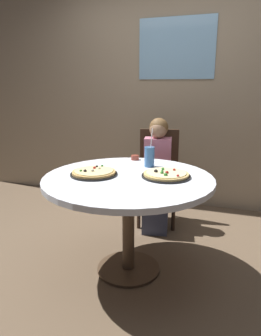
{
  "coord_description": "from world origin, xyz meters",
  "views": [
    {
      "loc": [
        0.68,
        -1.99,
        1.37
      ],
      "look_at": [
        0.0,
        0.05,
        0.8
      ],
      "focal_mm": 32.85,
      "sensor_mm": 36.0,
      "label": 1
    }
  ],
  "objects": [
    {
      "name": "diner_child",
      "position": [
        0.01,
        0.82,
        0.48
      ],
      "size": [
        0.31,
        0.43,
        1.08
      ],
      "color": "#3F4766",
      "rests_on": "ground_plane"
    },
    {
      "name": "pizza_cheese",
      "position": [
        -0.25,
        -0.04,
        0.77
      ],
      "size": [
        0.34,
        0.34,
        0.05
      ],
      "color": "black",
      "rests_on": "dining_table"
    },
    {
      "name": "wall_with_window",
      "position": [
        0.0,
        1.61,
        1.45
      ],
      "size": [
        5.2,
        0.14,
        2.9
      ],
      "color": "gray",
      "rests_on": "ground_plane"
    },
    {
      "name": "chair_wooden",
      "position": [
        -0.02,
        1.0,
        0.53
      ],
      "size": [
        0.46,
        0.46,
        0.95
      ],
      "color": "#382619",
      "rests_on": "ground_plane"
    },
    {
      "name": "sauce_bowl",
      "position": [
        -0.11,
        0.51,
        0.77
      ],
      "size": [
        0.07,
        0.07,
        0.04
      ],
      "primitive_type": "cylinder",
      "color": "brown",
      "rests_on": "dining_table"
    },
    {
      "name": "soda_cup",
      "position": [
        0.07,
        0.32,
        0.83
      ],
      "size": [
        0.08,
        0.08,
        0.31
      ],
      "color": "#3F72B2",
      "rests_on": "dining_table"
    },
    {
      "name": "pizza_veggie",
      "position": [
        0.26,
        0.08,
        0.77
      ],
      "size": [
        0.35,
        0.35,
        0.05
      ],
      "color": "black",
      "rests_on": "dining_table"
    },
    {
      "name": "ground_plane",
      "position": [
        0.0,
        0.0,
        0.0
      ],
      "size": [
        8.0,
        8.0,
        0.0
      ],
      "primitive_type": "plane",
      "color": "brown"
    },
    {
      "name": "dining_table",
      "position": [
        0.0,
        0.0,
        0.65
      ],
      "size": [
        1.22,
        1.22,
        0.75
      ],
      "color": "silver",
      "rests_on": "ground_plane"
    }
  ]
}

